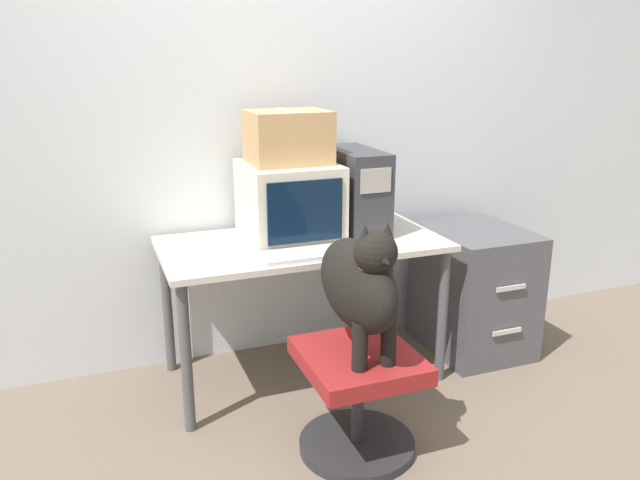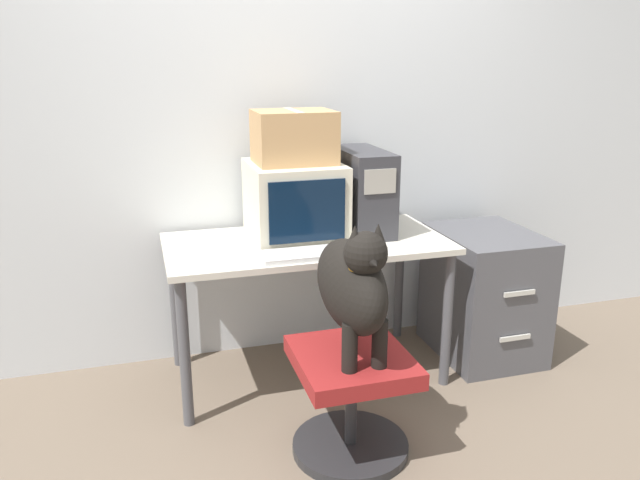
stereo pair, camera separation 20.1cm
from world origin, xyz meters
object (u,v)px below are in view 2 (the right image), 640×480
Objects in this scene: office_chair at (352,395)px; cardboard_box at (294,137)px; dog at (354,284)px; filing_cabinet at (484,293)px; pc_tower at (362,191)px; crt_monitor at (295,200)px; keyboard at (308,254)px.

office_chair is 1.31× the size of cardboard_box.
filing_cabinet is (1.00, 0.66, -0.41)m from dog.
pc_tower is 0.97× the size of office_chair.
office_chair is (0.04, -0.78, -0.66)m from crt_monitor.
filing_cabinet is 1.85× the size of cardboard_box.
crt_monitor reaches higher than dog.
dog is at bearing -87.04° from cardboard_box.
keyboard is at bearing 98.10° from dog.
filing_cabinet is at bearing 11.56° from keyboard.
pc_tower is at bearing 1.36° from cardboard_box.
cardboard_box is (0.02, 0.34, 0.49)m from keyboard.
crt_monitor is at bearing -90.00° from cardboard_box.
keyboard is 0.62× the size of filing_cabinet.
cardboard_box is (0.00, 0.00, 0.31)m from crt_monitor.
dog reaches higher than filing_cabinet.
pc_tower is at bearing 67.88° from office_chair.
office_chair is at bearing -90.00° from dog.
dog is at bearing -81.90° from keyboard.
cardboard_box is at bearing -178.64° from pc_tower.
dog reaches higher than office_chair.
cardboard_box reaches higher than crt_monitor.
keyboard reaches higher than office_chair.
keyboard is 0.59m from cardboard_box.
keyboard is 0.45m from dog.
dog is at bearing -87.02° from crt_monitor.
keyboard is (-0.38, -0.35, -0.20)m from pc_tower.
pc_tower is at bearing 1.97° from crt_monitor.
pc_tower is 0.84× the size of dog.
cardboard_box is at bearing 90.00° from crt_monitor.
pc_tower reaches higher than filing_cabinet.
pc_tower is 0.46m from cardboard_box.
crt_monitor is at bearing 173.75° from filing_cabinet.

